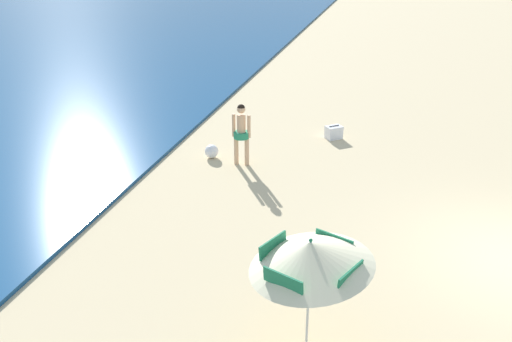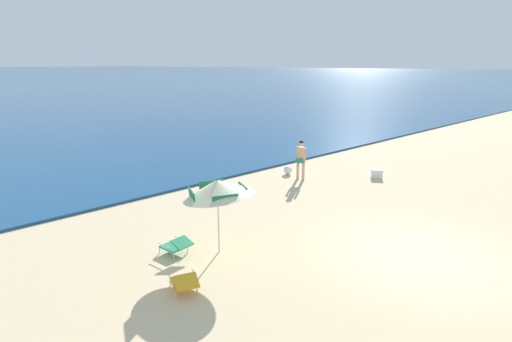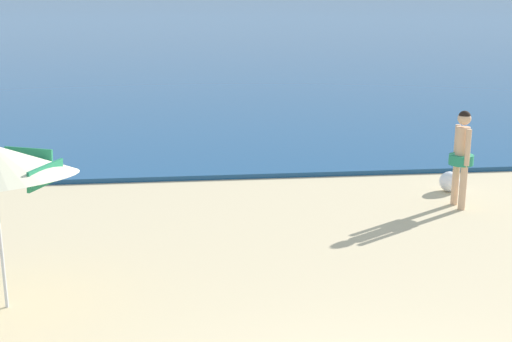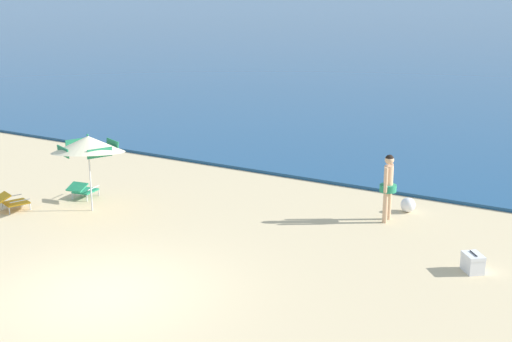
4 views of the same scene
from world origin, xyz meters
name	(u,v)px [view 4 (image 4 of 4)]	position (x,y,z in m)	size (l,w,h in m)	color
ground_plane	(103,294)	(0.00, 0.00, 0.00)	(800.00, 800.00, 0.00)	#D1BA8E
beach_umbrella_striped_main	(88,144)	(-3.82, 3.77, 1.83)	(2.69, 2.71, 2.17)	silver
lounge_chair_under_umbrella	(83,189)	(-4.77, 4.41, 0.28)	(0.66, 0.94, 0.51)	#1E7F56
lounge_chair_beside_umbrella	(11,201)	(-5.67, 2.66, 0.28)	(0.80, 1.00, 0.51)	gold
person_standing_near_shore	(388,183)	(3.27, 7.00, 1.01)	(0.43, 0.52, 1.75)	#D8A87F
cooler_box	(473,263)	(6.01, 4.83, 0.20)	(0.59, 0.60, 0.43)	white
beach_ball	(408,205)	(3.50, 7.97, 0.20)	(0.39, 0.39, 0.39)	white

